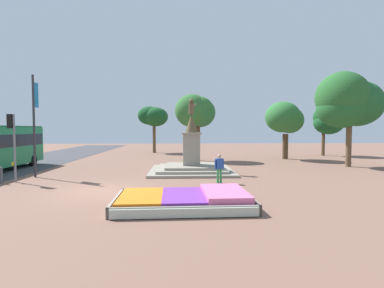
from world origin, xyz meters
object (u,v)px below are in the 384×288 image
statue_monument (191,161)px  kerb_bollard_mid_b (1,175)px  flower_planter (187,200)px  banner_pole (34,123)px  traffic_light_mid_block (12,136)px  pedestrian_with_handbag (219,166)px

statue_monument → kerb_bollard_mid_b: 11.44m
flower_planter → statue_monument: size_ratio=0.94×
flower_planter → banner_pole: 12.33m
statue_monument → traffic_light_mid_block: size_ratio=1.49×
flower_planter → kerb_bollard_mid_b: 11.36m
statue_monument → pedestrian_with_handbag: 4.69m
traffic_light_mid_block → statue_monument: bearing=20.4°
statue_monument → kerb_bollard_mid_b: bearing=-158.3°
flower_planter → banner_pole: size_ratio=0.85×
kerb_bollard_mid_b → banner_pole: bearing=70.8°
traffic_light_mid_block → kerb_bollard_mid_b: traffic_light_mid_block is taller
flower_planter → statue_monument: statue_monument is taller
statue_monument → banner_pole: size_ratio=0.90×
traffic_light_mid_block → kerb_bollard_mid_b: 2.24m
flower_planter → banner_pole: bearing=141.5°
flower_planter → pedestrian_with_handbag: pedestrian_with_handbag is taller
traffic_light_mid_block → banner_pole: bearing=78.4°
pedestrian_with_handbag → traffic_light_mid_block: bearing=176.6°
traffic_light_mid_block → banner_pole: banner_pole is taller
traffic_light_mid_block → pedestrian_with_handbag: size_ratio=2.37×
flower_planter → banner_pole: (-9.33, 7.42, 3.15)m
traffic_light_mid_block → kerb_bollard_mid_b: (-0.41, -0.44, -2.15)m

